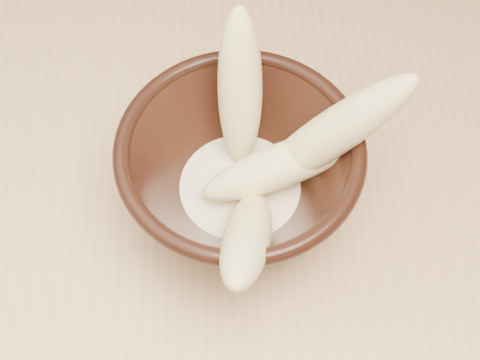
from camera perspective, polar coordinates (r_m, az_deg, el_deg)
The scene contains 7 objects.
table at distance 0.75m, azimuth 13.87°, elevation 3.72°, with size 1.20×0.80×0.75m.
bowl at distance 0.54m, azimuth -0.00°, elevation 0.48°, with size 0.19×0.19×0.10m.
milk_puddle at distance 0.56m, azimuth 0.00°, elevation -0.86°, with size 0.11×0.11×0.02m, color beige.
banana_upright at distance 0.53m, azimuth 0.00°, elevation 7.67°, with size 0.04×0.04×0.14m, color #F3E28F.
banana_right at distance 0.51m, azimuth 7.54°, elevation 3.72°, with size 0.04×0.04×0.17m, color #F3E28F.
banana_across at distance 0.53m, azimuth 3.72°, elevation 1.31°, with size 0.04×0.04×0.14m, color #F3E28F.
banana_front at distance 0.49m, azimuth 0.62°, elevation -4.91°, with size 0.04×0.04×0.14m, color #F3E28F.
Camera 1 is at (-0.19, -0.40, 1.27)m, focal length 50.00 mm.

